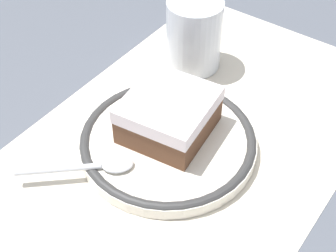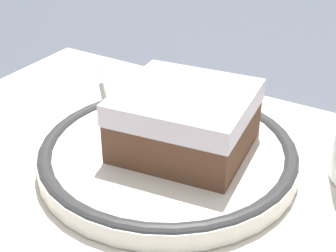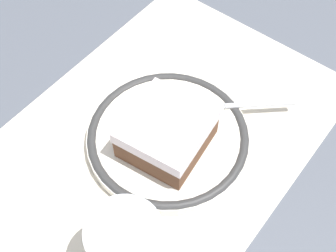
{
  "view_description": "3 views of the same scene",
  "coord_description": "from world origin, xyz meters",
  "views": [
    {
      "loc": [
        0.36,
        0.22,
        0.44
      ],
      "look_at": [
        0.03,
        -0.01,
        0.04
      ],
      "focal_mm": 53.42,
      "sensor_mm": 36.0,
      "label": 1
    },
    {
      "loc": [
        -0.15,
        0.28,
        0.23
      ],
      "look_at": [
        0.03,
        -0.01,
        0.04
      ],
      "focal_mm": 54.57,
      "sensor_mm": 36.0,
      "label": 2
    },
    {
      "loc": [
        -0.21,
        -0.21,
        0.5
      ],
      "look_at": [
        0.03,
        -0.01,
        0.04
      ],
      "focal_mm": 48.42,
      "sensor_mm": 36.0,
      "label": 3
    }
  ],
  "objects": [
    {
      "name": "ground_plane",
      "position": [
        0.0,
        0.0,
        0.0
      ],
      "size": [
        2.4,
        2.4,
        0.0
      ],
      "primitive_type": "plane",
      "color": "#4C515B"
    },
    {
      "name": "cake_slice",
      "position": [
        0.02,
        -0.02,
        0.04
      ],
      "size": [
        0.11,
        0.11,
        0.05
      ],
      "color": "brown",
      "rests_on": "plate"
    },
    {
      "name": "placemat",
      "position": [
        0.0,
        0.0,
        0.0
      ],
      "size": [
        0.55,
        0.34,
        0.0
      ],
      "primitive_type": "cube",
      "color": "beige",
      "rests_on": "ground_plane"
    },
    {
      "name": "spoon",
      "position": [
        0.12,
        -0.05,
        0.02
      ],
      "size": [
        0.1,
        0.11,
        0.01
      ],
      "color": "silver",
      "rests_on": "plate"
    },
    {
      "name": "cup",
      "position": [
        -0.12,
        -0.08,
        0.04
      ],
      "size": [
        0.08,
        0.08,
        0.1
      ],
      "color": "silver",
      "rests_on": "placemat"
    },
    {
      "name": "plate",
      "position": [
        0.03,
        -0.01,
        0.01
      ],
      "size": [
        0.21,
        0.21,
        0.02
      ],
      "color": "silver",
      "rests_on": "placemat"
    }
  ]
}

